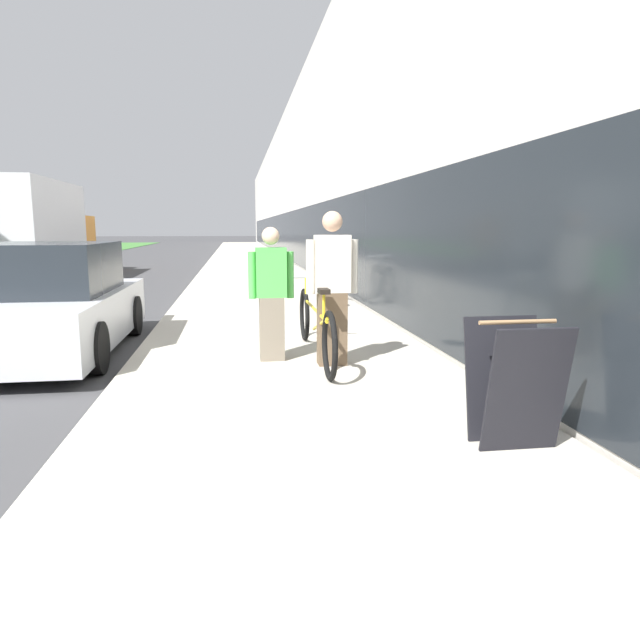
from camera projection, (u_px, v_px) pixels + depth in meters
sidewalk_slab at (249, 263)px, 25.80m from camera, size 3.69×70.00×0.11m
storefront_facade at (360, 195)px, 34.04m from camera, size 10.01×70.00×7.14m
lawn_strip at (17, 261)px, 28.09m from camera, size 4.95×70.00×0.03m
tandem_bicycle at (315, 326)px, 6.71m from camera, size 0.52×2.81×0.90m
person_rider at (332, 289)px, 6.30m from camera, size 0.58×0.23×1.70m
person_bystander at (271, 294)px, 6.53m from camera, size 0.52×0.20×1.53m
bike_rack_hoop at (325, 281)px, 10.86m from camera, size 0.05×0.60×0.84m
cruiser_bike_nearest at (324, 283)px, 11.92m from camera, size 0.52×1.72×0.93m
sandwich_board_sign at (514, 383)px, 3.99m from camera, size 0.56×0.56×0.90m
parked_sedan_curbside at (48, 304)px, 7.37m from camera, size 1.88×4.02×1.44m
moving_truck at (34, 230)px, 18.29m from camera, size 2.24×7.23×3.07m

